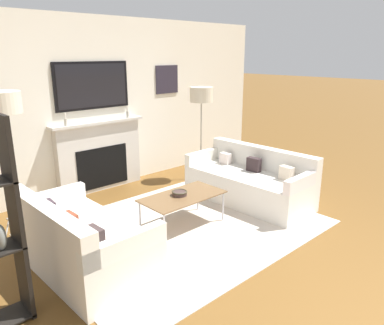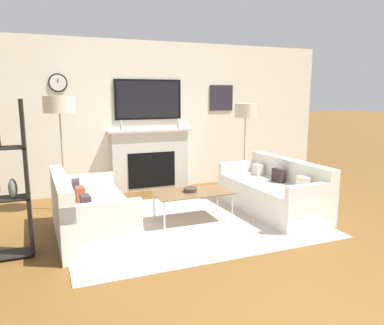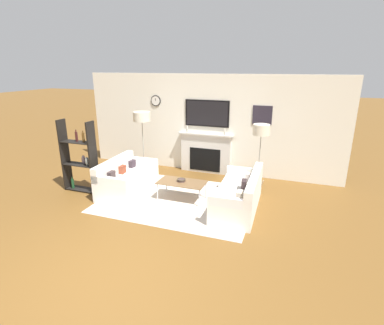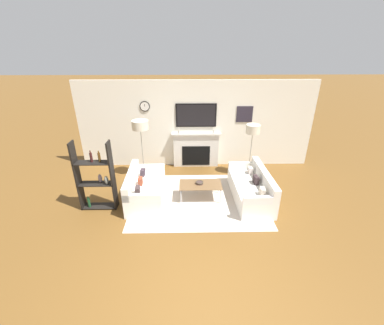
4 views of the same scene
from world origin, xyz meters
The scene contains 8 objects.
fireplace_wall centered at (0.00, 4.80, 1.23)m, with size 7.26×0.28×2.70m.
area_rug centered at (0.00, 2.72, 0.01)m, with size 3.34×2.59×0.01m.
couch_left centered at (-1.36, 2.72, 0.29)m, with size 0.91×1.63×0.79m.
couch_right centered at (1.36, 2.72, 0.29)m, with size 0.87×1.89×0.78m.
coffee_table centered at (0.05, 2.75, 0.39)m, with size 1.07×0.56×0.42m.
decorative_bowl centered at (0.03, 2.78, 0.45)m, with size 0.20×0.20×0.06m.
floor_lamp_left centered at (-1.57, 3.99, 1.59)m, with size 0.46×0.46×1.74m.
floor_lamp_right centered at (1.57, 3.99, 1.45)m, with size 0.39×0.39×1.61m.
Camera 2 is at (-1.83, -1.91, 1.76)m, focal length 35.00 mm.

